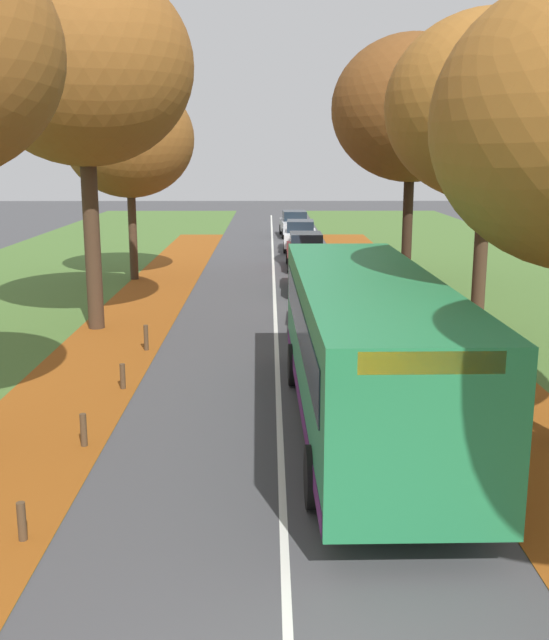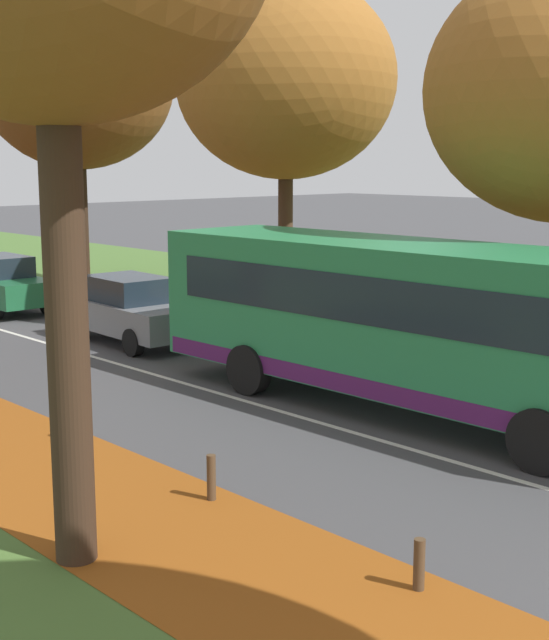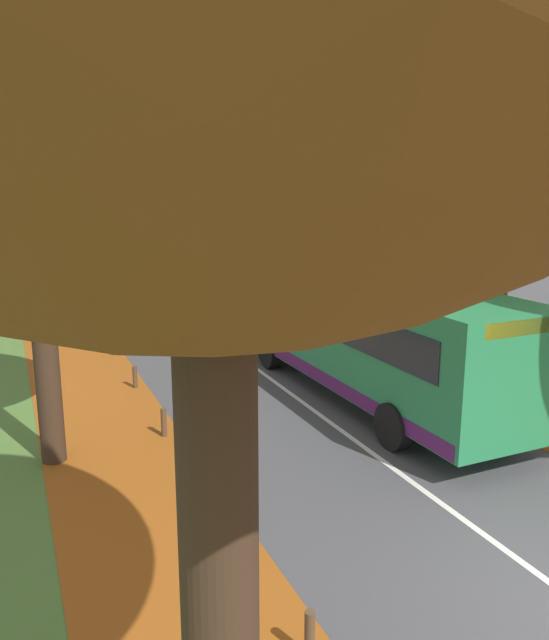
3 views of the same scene
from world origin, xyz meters
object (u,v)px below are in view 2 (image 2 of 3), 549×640
object	(u,v)px
car_grey_lead	(131,310)
car_green_following	(0,283)
tree_right_far	(77,82)
bollard_fourth	(211,478)
tree_right_mid	(286,79)
bollard_third	(419,565)
bus	(411,317)
bollard_fifth	(78,423)

from	to	relation	value
car_grey_lead	car_green_following	xyz separation A→B (m)	(-0.11, 6.58, 0.00)
tree_right_far	bollard_fourth	world-z (taller)	tree_right_far
tree_right_mid	car_grey_lead	world-z (taller)	tree_right_mid
bollard_third	car_green_following	bearing A→B (deg)	75.34
bollard_fourth	bus	xyz separation A→B (m)	(5.18, 0.81, 1.39)
tree_right_mid	bollard_fourth	distance (m)	13.90
bus	car_grey_lead	xyz separation A→B (m)	(-0.07, 8.44, -0.89)
tree_right_mid	bollard_fifth	distance (m)	12.15
bus	bollard_fifth	bearing A→B (deg)	153.30
bollard_fourth	bus	size ratio (longest dim) A/B	0.06
tree_right_mid	bollard_fifth	size ratio (longest dim) A/B	15.30
bollard_third	bollard_fourth	distance (m)	3.39
tree_right_far	tree_right_mid	bearing A→B (deg)	-87.82
tree_right_far	bollard_fifth	xyz separation A→B (m)	(-8.94, -14.32, -6.63)
bollard_third	bollard_fourth	world-z (taller)	bollard_fourth
tree_right_mid	car_green_following	distance (m)	10.40
bollard_fifth	bus	xyz separation A→B (m)	(5.13, -2.58, 1.41)
bollard_fourth	car_green_following	xyz separation A→B (m)	(5.00, 15.84, 0.50)
bollard_third	bollard_fourth	size ratio (longest dim) A/B	0.91
bollard_fifth	car_green_following	xyz separation A→B (m)	(4.95, 12.45, 0.52)
bollard_fourth	bollard_fifth	world-z (taller)	bollard_fourth
tree_right_mid	bollard_fourth	world-z (taller)	tree_right_mid
tree_right_far	bus	bearing A→B (deg)	-102.72
bollard_fourth	car_grey_lead	size ratio (longest dim) A/B	0.15
bollard_third	bus	world-z (taller)	bus
tree_right_far	car_grey_lead	distance (m)	11.13
tree_right_far	bollard_fourth	bearing A→B (deg)	-116.94
tree_right_mid	bollard_fifth	xyz separation A→B (m)	(-9.30, -4.86, -6.14)
bollard_fourth	bus	world-z (taller)	bus
car_grey_lead	bollard_fifth	bearing A→B (deg)	-130.76
tree_right_far	bollard_third	bearing A→B (deg)	-113.15
car_grey_lead	bus	bearing A→B (deg)	-89.54
tree_right_mid	car_grey_lead	bearing A→B (deg)	166.61
tree_right_mid	tree_right_far	world-z (taller)	tree_right_far
tree_right_mid	bollard_fourth	bearing A→B (deg)	-138.61
bollard_fourth	bollard_fifth	bearing A→B (deg)	89.00
bus	bollard_third	bearing A→B (deg)	-141.09
bollard_fifth	tree_right_far	bearing A→B (deg)	58.02
tree_right_mid	car_grey_lead	size ratio (longest dim) A/B	2.11
tree_right_far	bollard_third	world-z (taller)	tree_right_far
bollard_third	bus	distance (m)	6.84
tree_right_mid	bollard_third	world-z (taller)	tree_right_mid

